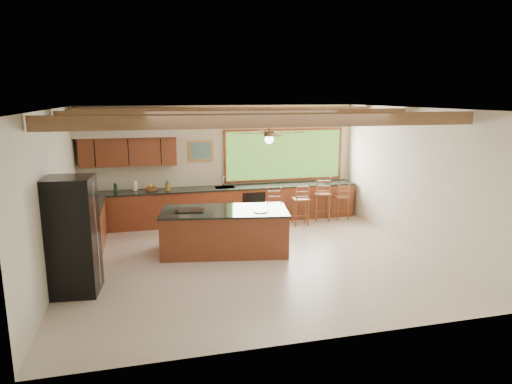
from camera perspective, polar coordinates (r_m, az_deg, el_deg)
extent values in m
plane|color=beige|center=(9.31, -0.58, -8.41)|extent=(7.20, 7.20, 0.00)
cube|color=beige|center=(12.03, -4.26, 3.61)|extent=(7.20, 0.04, 3.00)
cube|color=beige|center=(5.88, 6.94, -5.32)|extent=(7.20, 0.04, 3.00)
cube|color=beige|center=(8.79, -24.04, -0.50)|extent=(0.04, 6.50, 3.00)
cube|color=beige|center=(10.34, 19.19, 1.60)|extent=(0.04, 6.50, 3.00)
cube|color=#98794C|center=(8.73, -0.62, 10.39)|extent=(7.20, 6.50, 0.04)
cube|color=olive|center=(7.19, 2.43, 8.93)|extent=(7.10, 0.15, 0.22)
cube|color=olive|center=(9.22, -1.36, 9.60)|extent=(7.10, 0.15, 0.22)
cube|color=olive|center=(10.98, -3.49, 9.95)|extent=(7.10, 0.15, 0.22)
cube|color=brown|center=(11.62, -15.65, 4.89)|extent=(2.30, 0.35, 0.70)
cube|color=beige|center=(11.50, -15.82, 7.82)|extent=(2.60, 0.50, 0.48)
cylinder|color=#FFEABF|center=(11.55, -19.25, 6.48)|extent=(0.10, 0.10, 0.01)
cylinder|color=#FFEABF|center=(11.52, -12.26, 6.86)|extent=(0.10, 0.10, 0.01)
cube|color=#76A43A|center=(12.39, 3.54, 4.65)|extent=(3.20, 0.04, 1.30)
cube|color=#C0803A|center=(11.88, -6.88, 5.15)|extent=(0.64, 0.03, 0.54)
cube|color=#427763|center=(11.86, -6.87, 5.14)|extent=(0.54, 0.01, 0.44)
cube|color=brown|center=(11.91, -3.89, -1.67)|extent=(7.00, 0.65, 0.88)
cube|color=black|center=(11.81, -3.93, 0.50)|extent=(7.04, 0.69, 0.04)
cube|color=brown|center=(10.29, -20.45, -4.61)|extent=(0.65, 2.35, 0.88)
cube|color=black|center=(10.17, -20.64, -2.12)|extent=(0.69, 2.39, 0.04)
cube|color=black|center=(11.74, -0.24, -1.94)|extent=(0.60, 0.02, 0.78)
cube|color=silver|center=(11.81, -3.93, 0.52)|extent=(0.50, 0.38, 0.03)
cylinder|color=silver|center=(11.97, -4.11, 1.48)|extent=(0.03, 0.03, 0.30)
cylinder|color=silver|center=(11.85, -4.03, 2.01)|extent=(0.03, 0.20, 0.03)
cylinder|color=white|center=(11.69, -14.90, 0.74)|extent=(0.10, 0.10, 0.25)
cylinder|color=#1A4221|center=(11.69, -17.10, 0.48)|extent=(0.06, 0.06, 0.20)
cylinder|color=#1A4221|center=(11.77, -17.22, 0.55)|extent=(0.06, 0.06, 0.20)
cube|color=black|center=(12.57, 8.89, 1.37)|extent=(0.19, 0.16, 0.08)
cube|color=brown|center=(9.64, -3.94, -4.98)|extent=(2.74, 1.62, 0.87)
cube|color=black|center=(9.52, -3.98, -2.36)|extent=(2.79, 1.66, 0.04)
cube|color=black|center=(9.54, -8.26, -2.25)|extent=(0.64, 0.55, 0.02)
cylinder|color=white|center=(9.34, 0.60, -2.44)|extent=(0.32, 0.32, 0.02)
cube|color=black|center=(8.09, -21.99, -5.13)|extent=(0.84, 0.82, 1.96)
cube|color=silver|center=(8.05, -19.29, -5.02)|extent=(0.03, 0.05, 1.80)
cube|color=brown|center=(11.02, 2.23, -1.52)|extent=(0.47, 0.47, 0.04)
cylinder|color=brown|center=(10.92, 1.66, -3.53)|extent=(0.04, 0.04, 0.65)
cylinder|color=brown|center=(11.01, 3.24, -3.41)|extent=(0.04, 0.04, 0.65)
cylinder|color=brown|center=(11.21, 1.22, -3.11)|extent=(0.04, 0.04, 0.65)
cylinder|color=brown|center=(11.30, 2.76, -3.00)|extent=(0.04, 0.04, 0.65)
cube|color=brown|center=(11.60, 5.60, -0.88)|extent=(0.43, 0.43, 0.04)
cylinder|color=brown|center=(11.49, 5.09, -2.78)|extent=(0.04, 0.04, 0.65)
cylinder|color=brown|center=(11.59, 6.57, -2.68)|extent=(0.04, 0.04, 0.65)
cylinder|color=brown|center=(11.78, 4.59, -2.40)|extent=(0.04, 0.04, 0.65)
cylinder|color=brown|center=(11.88, 6.03, -2.31)|extent=(0.04, 0.04, 0.65)
cube|color=brown|center=(12.36, 10.64, -0.60)|extent=(0.37, 0.37, 0.04)
cylinder|color=brown|center=(12.25, 10.27, -2.18)|extent=(0.03, 0.03, 0.58)
cylinder|color=brown|center=(12.36, 11.45, -2.09)|extent=(0.03, 0.03, 0.58)
cylinder|color=brown|center=(12.49, 9.74, -1.88)|extent=(0.03, 0.03, 0.58)
cylinder|color=brown|center=(12.61, 10.90, -1.80)|extent=(0.03, 0.03, 0.58)
cube|color=brown|center=(12.12, 8.32, -0.19)|extent=(0.52, 0.52, 0.04)
cylinder|color=brown|center=(11.99, 7.83, -2.13)|extent=(0.04, 0.04, 0.69)
cylinder|color=brown|center=(12.11, 9.30, -2.02)|extent=(0.04, 0.04, 0.69)
cylinder|color=brown|center=(12.29, 7.24, -1.76)|extent=(0.04, 0.04, 0.69)
cylinder|color=brown|center=(12.41, 8.69, -1.66)|extent=(0.04, 0.04, 0.69)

